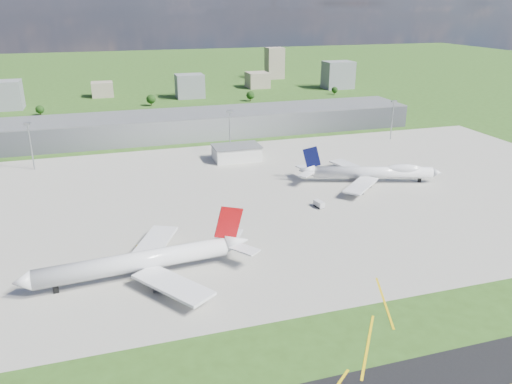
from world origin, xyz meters
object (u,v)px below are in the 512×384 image
object	(u,v)px
tug_yellow	(141,246)
van_white_far	(414,172)
van_white_near	(319,204)
airliner_blue_quad	(373,172)
airliner_red_twin	(143,261)

from	to	relation	value
tug_yellow	van_white_far	distance (m)	151.99
tug_yellow	van_white_near	size ratio (longest dim) A/B	0.63
airliner_blue_quad	van_white_near	distance (m)	45.50
van_white_far	airliner_red_twin	bearing A→B (deg)	168.58
airliner_blue_quad	van_white_far	size ratio (longest dim) A/B	13.45
airliner_blue_quad	tug_yellow	distance (m)	124.83
airliner_red_twin	tug_yellow	world-z (taller)	airliner_red_twin
airliner_red_twin	airliner_blue_quad	size ratio (longest dim) A/B	1.09
airliner_red_twin	van_white_near	bearing A→B (deg)	-159.07
airliner_red_twin	van_white_far	world-z (taller)	airliner_red_twin
airliner_red_twin	airliner_blue_quad	bearing A→B (deg)	-157.56
van_white_near	tug_yellow	bearing A→B (deg)	91.84
airliner_blue_quad	van_white_far	distance (m)	27.85
airliner_blue_quad	van_white_near	size ratio (longest dim) A/B	11.43
airliner_blue_quad	van_white_far	world-z (taller)	airliner_blue_quad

